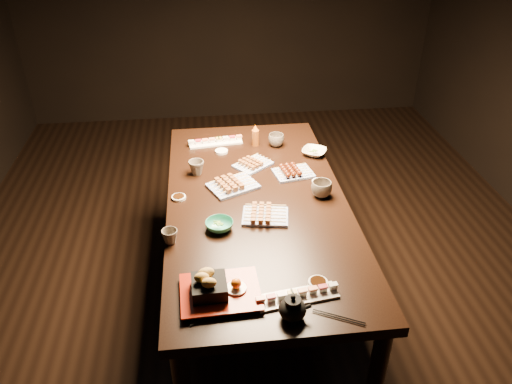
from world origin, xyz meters
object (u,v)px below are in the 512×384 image
at_px(yakitori_plate_left, 253,162).
at_px(teapot, 293,307).
at_px(yakitori_plate_center, 233,182).
at_px(sushi_platter_near, 297,294).
at_px(dining_table, 257,258).
at_px(edamame_bowl_cream, 314,152).
at_px(teacup_far_right, 276,140).
at_px(edamame_bowl_green, 219,225).
at_px(tempura_tray, 220,285).
at_px(teacup_far_left, 196,168).
at_px(sushi_platter_far, 215,141).
at_px(yakitori_plate_right, 265,213).
at_px(condiment_bottle, 255,135).
at_px(teacup_mid_right, 321,189).
at_px(teacup_near_left, 170,237).

relative_size(yakitori_plate_left, teapot, 1.62).
height_order(yakitori_plate_center, teapot, teapot).
bearing_deg(teapot, sushi_platter_near, 73.39).
xyz_separation_m(dining_table, edamame_bowl_cream, (0.39, 0.46, 0.39)).
xyz_separation_m(edamame_bowl_cream, teacup_far_right, (-0.20, 0.14, 0.02)).
bearing_deg(teacup_far_right, edamame_bowl_green, -115.51).
distance_m(tempura_tray, teacup_far_right, 1.32).
bearing_deg(teapot, yakitori_plate_center, 103.24).
xyz_separation_m(edamame_bowl_green, teacup_far_left, (-0.10, 0.52, 0.02)).
xyz_separation_m(sushi_platter_far, tempura_tray, (-0.04, -1.32, 0.04)).
bearing_deg(yakitori_plate_center, teapot, -106.14).
height_order(sushi_platter_near, yakitori_plate_right, yakitori_plate_right).
bearing_deg(yakitori_plate_left, yakitori_plate_center, -158.85).
distance_m(sushi_platter_near, yakitori_plate_right, 0.55).
distance_m(yakitori_plate_left, teacup_far_right, 0.29).
bearing_deg(teacup_far_right, teacup_far_left, -149.18).
bearing_deg(tempura_tray, teapot, -31.18).
distance_m(edamame_bowl_cream, condiment_bottle, 0.37).
relative_size(sushi_platter_near, teacup_far_right, 3.40).
xyz_separation_m(dining_table, edamame_bowl_green, (-0.20, -0.22, 0.40)).
xyz_separation_m(yakitori_plate_center, yakitori_plate_left, (0.13, 0.22, -0.01)).
distance_m(tempura_tray, teacup_mid_right, 0.86).
relative_size(edamame_bowl_cream, teacup_far_left, 1.62).
bearing_deg(yakitori_plate_right, dining_table, 107.38).
xyz_separation_m(sushi_platter_near, edamame_bowl_green, (-0.27, 0.49, 0.00)).
xyz_separation_m(yakitori_plate_left, teapot, (0.02, -1.16, 0.03)).
bearing_deg(dining_table, edamame_bowl_cream, 57.67).
distance_m(teacup_far_left, teapot, 1.15).
xyz_separation_m(yakitori_plate_center, teacup_far_left, (-0.19, 0.16, 0.01)).
bearing_deg(teacup_far_left, dining_table, -45.73).
distance_m(dining_table, sushi_platter_near, 0.81).
relative_size(sushi_platter_far, teapot, 2.63).
xyz_separation_m(edamame_bowl_cream, teacup_mid_right, (-0.06, -0.45, 0.02)).
bearing_deg(dining_table, tempura_tray, -100.26).
bearing_deg(teacup_far_left, teacup_mid_right, -25.50).
bearing_deg(edamame_bowl_cream, teacup_far_right, 145.65).
relative_size(sushi_platter_near, edamame_bowl_green, 2.49).
height_order(teacup_far_left, condiment_bottle, condiment_bottle).
bearing_deg(sushi_platter_far, tempura_tray, 80.75).
distance_m(dining_table, yakitori_plate_left, 0.54).
height_order(yakitori_plate_right, condiment_bottle, condiment_bottle).
height_order(sushi_platter_far, teapot, teapot).
bearing_deg(teacup_far_left, yakitori_plate_center, -41.27).
bearing_deg(teacup_near_left, teacup_far_right, 55.55).
bearing_deg(yakitori_plate_left, teapot, -127.46).
bearing_deg(sushi_platter_far, teacup_mid_right, 120.20).
bearing_deg(teacup_far_right, yakitori_plate_left, -125.79).
relative_size(tempura_tray, teapot, 2.52).
xyz_separation_m(yakitori_plate_left, condiment_bottle, (0.04, 0.26, 0.04)).
distance_m(teapot, condiment_bottle, 1.42).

